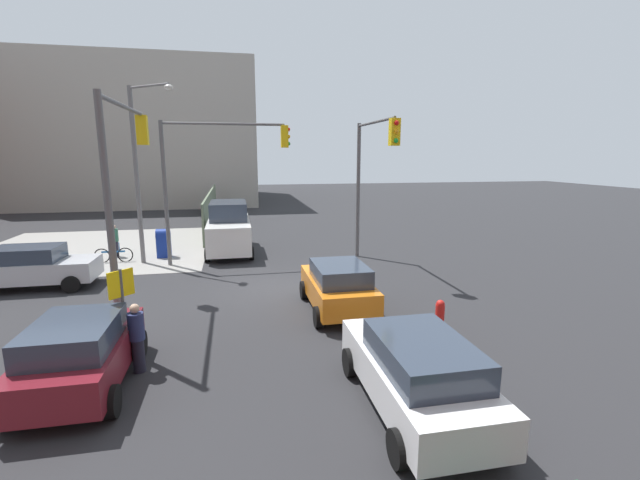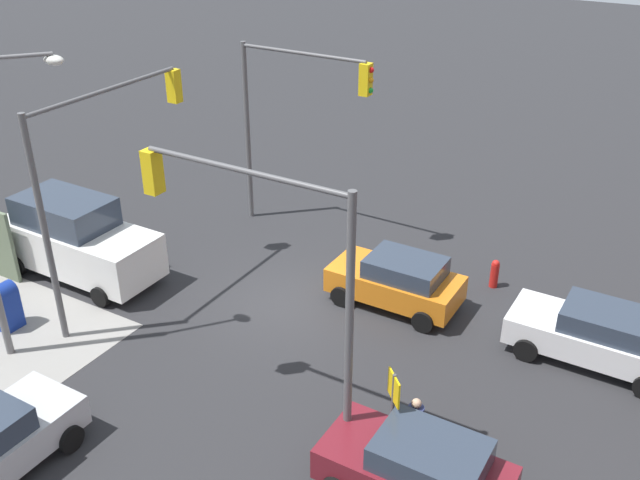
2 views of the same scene
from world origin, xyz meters
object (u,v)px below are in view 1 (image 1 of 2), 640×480
object	(u,v)px
fire_hydrant	(440,315)
pedestrian_waiting	(137,337)
hatchback_silver	(36,267)
coupe_orange	(338,286)
sedan_maroon	(80,352)
traffic_signal_nw_corner	(125,169)
bicycle_leaning_on_fence	(114,255)
traffic_signal_ne_corner	(215,163)
hatchback_white	(416,371)
van_white_delivery	(229,228)
mailbox_blue	(164,242)
street_lamp_corner	(141,162)
pedestrian_crossing	(115,240)
traffic_signal_se_corner	(371,164)

from	to	relation	value
fire_hydrant	pedestrian_waiting	bearing A→B (deg)	95.71
pedestrian_waiting	hatchback_silver	bearing A→B (deg)	-53.69
coupe_orange	hatchback_silver	distance (m)	11.68
sedan_maroon	pedestrian_waiting	xyz separation A→B (m)	(0.54, -1.03, 0.02)
sedan_maroon	traffic_signal_nw_corner	bearing A→B (deg)	-4.98
bicycle_leaning_on_fence	traffic_signal_ne_corner	bearing A→B (deg)	-102.62
hatchback_white	hatchback_silver	bearing A→B (deg)	46.35
coupe_orange	van_white_delivery	bearing A→B (deg)	20.28
hatchback_silver	pedestrian_waiting	world-z (taller)	pedestrian_waiting
coupe_orange	van_white_delivery	size ratio (longest dim) A/B	0.72
traffic_signal_nw_corner	fire_hydrant	distance (m)	9.95
hatchback_silver	hatchback_white	bearing A→B (deg)	-133.65
traffic_signal_nw_corner	hatchback_silver	distance (m)	7.30
mailbox_blue	hatchback_white	world-z (taller)	hatchback_white
hatchback_white	hatchback_silver	world-z (taller)	same
street_lamp_corner	mailbox_blue	xyz separation A→B (m)	(1.24, -0.52, -3.94)
pedestrian_waiting	bicycle_leaning_on_fence	world-z (taller)	pedestrian_waiting
fire_hydrant	traffic_signal_ne_corner	bearing A→B (deg)	34.32
sedan_maroon	pedestrian_crossing	xyz separation A→B (m)	(13.14, 2.57, -0.01)
bicycle_leaning_on_fence	pedestrian_crossing	bearing A→B (deg)	9.62
coupe_orange	hatchback_white	world-z (taller)	same
traffic_signal_nw_corner	hatchback_white	world-z (taller)	traffic_signal_nw_corner
traffic_signal_ne_corner	coupe_orange	xyz separation A→B (m)	(-7.31, -4.01, -3.81)
traffic_signal_nw_corner	pedestrian_waiting	bearing A→B (deg)	-168.03
traffic_signal_nw_corner	pedestrian_crossing	world-z (taller)	traffic_signal_nw_corner
traffic_signal_se_corner	pedestrian_waiting	xyz separation A→B (m)	(-8.41, 8.30, -3.74)
mailbox_blue	sedan_maroon	bearing A→B (deg)	-179.24
traffic_signal_se_corner	pedestrian_waiting	size ratio (longest dim) A/B	3.91
coupe_orange	van_white_delivery	xyz separation A→B (m)	(9.54, 3.52, 0.44)
traffic_signal_ne_corner	pedestrian_crossing	distance (m)	6.78
sedan_maroon	hatchback_silver	world-z (taller)	same
street_lamp_corner	coupe_orange	distance (m)	11.30
bicycle_leaning_on_fence	hatchback_silver	bearing A→B (deg)	154.48
fire_hydrant	sedan_maroon	bearing A→B (deg)	98.42
traffic_signal_ne_corner	traffic_signal_nw_corner	bearing A→B (deg)	162.43
hatchback_silver	van_white_delivery	xyz separation A→B (m)	(4.88, -7.19, 0.44)
fire_hydrant	van_white_delivery	xyz separation A→B (m)	(11.73, 6.00, 0.79)
van_white_delivery	pedestrian_waiting	world-z (taller)	van_white_delivery
traffic_signal_nw_corner	street_lamp_corner	world-z (taller)	street_lamp_corner
traffic_signal_se_corner	street_lamp_corner	size ratio (longest dim) A/B	0.81
mailbox_blue	hatchback_white	bearing A→B (deg)	-154.91
street_lamp_corner	pedestrian_waiting	world-z (taller)	street_lamp_corner
street_lamp_corner	traffic_signal_ne_corner	bearing A→B (deg)	-98.18
hatchback_white	van_white_delivery	bearing A→B (deg)	13.62
hatchback_white	sedan_maroon	bearing A→B (deg)	71.94
hatchback_silver	pedestrian_waiting	distance (m)	9.24
fire_hydrant	hatchback_white	bearing A→B (deg)	146.90
fire_hydrant	pedestrian_crossing	world-z (taller)	pedestrian_crossing
hatchback_white	bicycle_leaning_on_fence	bearing A→B (deg)	32.76
hatchback_silver	pedestrian_waiting	size ratio (longest dim) A/B	2.48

